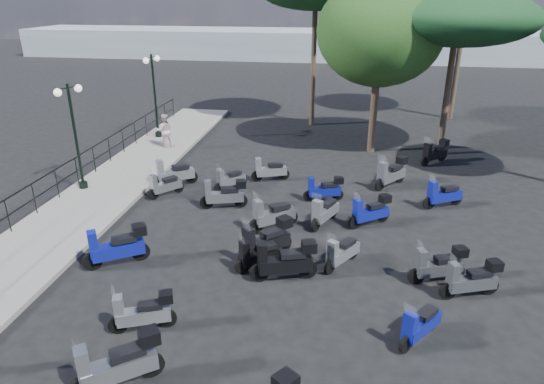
# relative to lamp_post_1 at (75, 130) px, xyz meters

# --- Properties ---
(ground) EXTENTS (120.00, 120.00, 0.00)m
(ground) POSITION_rel_lamp_post_1_xyz_m (7.41, -4.52, -2.43)
(ground) COLOR black
(ground) RESTS_ON ground
(sidewalk) EXTENTS (3.00, 30.00, 0.15)m
(sidewalk) POSITION_rel_lamp_post_1_xyz_m (0.91, -1.52, -2.36)
(sidewalk) COLOR slate
(sidewalk) RESTS_ON ground
(railing) EXTENTS (0.04, 26.04, 1.10)m
(railing) POSITION_rel_lamp_post_1_xyz_m (-0.39, -1.72, -1.54)
(railing) COLOR black
(railing) RESTS_ON sidewalk
(lamp_post_1) EXTENTS (0.57, 1.13, 4.00)m
(lamp_post_1) POSITION_rel_lamp_post_1_xyz_m (0.00, 0.00, 0.00)
(lamp_post_1) COLOR black
(lamp_post_1) RESTS_ON sidewalk
(lamp_post_2) EXTENTS (0.48, 1.21, 4.17)m
(lamp_post_2) POSITION_rel_lamp_post_1_xyz_m (0.25, 7.16, 0.09)
(lamp_post_2) COLOR black
(lamp_post_2) RESTS_ON sidewalk
(pedestrian_far) EXTENTS (0.94, 0.84, 1.60)m
(pedestrian_far) POSITION_rel_lamp_post_1_xyz_m (1.23, 5.62, -1.48)
(pedestrian_far) COLOR beige
(pedestrian_far) RESTS_ON sidewalk
(scooter_1) EXTENTS (1.58, 1.28, 1.48)m
(scooter_1) POSITION_rel_lamp_post_1_xyz_m (5.83, -9.21, -1.88)
(scooter_1) COLOR black
(scooter_1) RESTS_ON ground
(scooter_2) EXTENTS (1.47, 0.78, 1.23)m
(scooter_2) POSITION_rel_lamp_post_1_xyz_m (5.60, -7.47, -1.97)
(scooter_2) COLOR black
(scooter_2) RESTS_ON ground
(scooter_3) EXTENTS (1.64, 1.18, 1.48)m
(scooter_3) POSITION_rel_lamp_post_1_xyz_m (3.74, -4.88, -1.88)
(scooter_3) COLOR black
(scooter_3) RESTS_ON ground
(scooter_4) EXTENTS (1.05, 1.23, 1.21)m
(scooter_4) POSITION_rel_lamp_post_1_xyz_m (3.28, 0.04, -2.01)
(scooter_4) COLOR black
(scooter_4) RESTS_ON ground
(scooter_5) EXTENTS (1.58, 1.11, 1.45)m
(scooter_5) POSITION_rel_lamp_post_1_xyz_m (3.27, 1.10, -1.93)
(scooter_5) COLOR black
(scooter_5) RESTS_ON ground
(scooter_8) EXTENTS (1.29, 1.00, 1.22)m
(scooter_8) POSITION_rel_lamp_post_1_xyz_m (7.72, -4.48, -2.01)
(scooter_8) COLOR black
(scooter_8) RESTS_ON ground
(scooter_9) EXTENTS (1.42, 1.48, 1.49)m
(scooter_9) POSITION_rel_lamp_post_1_xyz_m (7.83, -3.88, -1.87)
(scooter_9) COLOR black
(scooter_9) RESTS_ON ground
(scooter_10) EXTENTS (1.66, 0.75, 1.35)m
(scooter_10) POSITION_rel_lamp_post_1_xyz_m (5.76, -0.63, -1.92)
(scooter_10) COLOR black
(scooter_10) RESTS_ON ground
(scooter_11) EXTENTS (1.07, 1.16, 1.19)m
(scooter_11) POSITION_rel_lamp_post_1_xyz_m (5.55, 1.05, -2.02)
(scooter_11) COLOR black
(scooter_11) RESTS_ON ground
(scooter_14) EXTENTS (1.79, 0.81, 1.46)m
(scooter_14) POSITION_rel_lamp_post_1_xyz_m (8.50, -4.89, -1.88)
(scooter_14) COLOR black
(scooter_14) RESTS_ON ground
(scooter_15) EXTENTS (1.47, 1.21, 1.43)m
(scooter_15) POSITION_rel_lamp_post_1_xyz_m (7.71, -2.02, -1.94)
(scooter_15) COLOR black
(scooter_15) RESTS_ON ground
(scooter_16) EXTENTS (1.52, 0.76, 1.27)m
(scooter_16) POSITION_rel_lamp_post_1_xyz_m (6.91, 2.25, -1.99)
(scooter_16) COLOR black
(scooter_16) RESTS_ON ground
(scooter_17) EXTENTS (1.48, 0.64, 1.20)m
(scooter_17) POSITION_rel_lamp_post_1_xyz_m (9.22, 0.57, -1.98)
(scooter_17) COLOR black
(scooter_17) RESTS_ON ground
(scooter_20) EXTENTS (0.96, 1.34, 1.24)m
(scooter_20) POSITION_rel_lamp_post_1_xyz_m (9.99, -3.98, -2.00)
(scooter_20) COLOR black
(scooter_20) RESTS_ON ground
(scooter_21) EXTENTS (0.89, 1.55, 1.33)m
(scooter_21) POSITION_rel_lamp_post_1_xyz_m (9.35, -1.43, -1.97)
(scooter_21) COLOR black
(scooter_21) RESTS_ON ground
(scooter_22) EXTENTS (1.39, 1.08, 1.28)m
(scooter_22) POSITION_rel_lamp_post_1_xyz_m (10.85, -1.20, -1.95)
(scooter_22) COLOR black
(scooter_22) RESTS_ON ground
(scooter_23) EXTENTS (1.30, 1.51, 1.45)m
(scooter_23) POSITION_rel_lamp_post_1_xyz_m (11.74, 2.39, -1.89)
(scooter_23) COLOR black
(scooter_23) RESTS_ON ground
(scooter_26) EXTENTS (1.02, 1.26, 1.22)m
(scooter_26) POSITION_rel_lamp_post_1_xyz_m (11.77, -6.89, -2.01)
(scooter_26) COLOR black
(scooter_26) RESTS_ON ground
(scooter_27) EXTENTS (1.56, 0.78, 1.29)m
(scooter_27) POSITION_rel_lamp_post_1_xyz_m (12.54, -4.35, -1.95)
(scooter_27) COLOR black
(scooter_27) RESTS_ON ground
(scooter_28) EXTENTS (1.50, 0.95, 1.32)m
(scooter_28) POSITION_rel_lamp_post_1_xyz_m (13.44, 0.66, -1.97)
(scooter_28) COLOR black
(scooter_28) RESTS_ON ground
(scooter_29) EXTENTS (1.31, 1.29, 1.34)m
(scooter_29) POSITION_rel_lamp_post_1_xyz_m (13.85, 5.50, -1.93)
(scooter_29) COLOR black
(scooter_29) RESTS_ON ground
(scooter_30) EXTENTS (1.56, 0.78, 1.29)m
(scooter_30) POSITION_rel_lamp_post_1_xyz_m (13.25, -4.93, -1.95)
(scooter_30) COLOR black
(scooter_30) RESTS_ON ground
(broadleaf_tree) EXTENTS (5.63, 5.63, 7.90)m
(broadleaf_tree) POSITION_rel_lamp_post_1_xyz_m (11.10, 6.90, 3.07)
(broadleaf_tree) COLOR #38281E
(broadleaf_tree) RESTS_ON ground
(pine_1) EXTENTS (6.77, 6.77, 7.28)m
(pine_1) POSITION_rel_lamp_post_1_xyz_m (14.30, 6.96, 3.65)
(pine_1) COLOR #38281E
(pine_1) RESTS_ON ground
(distant_hills) EXTENTS (70.00, 8.00, 3.00)m
(distant_hills) POSITION_rel_lamp_post_1_xyz_m (7.41, 40.48, -0.93)
(distant_hills) COLOR gray
(distant_hills) RESTS_ON ground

